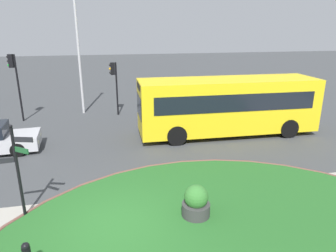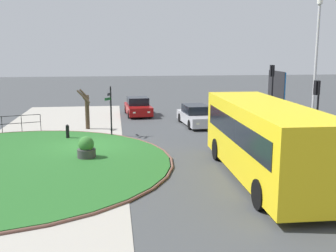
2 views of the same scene
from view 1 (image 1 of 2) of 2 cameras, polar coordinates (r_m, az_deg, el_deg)
ground at (r=9.57m, az=-9.64°, el=-18.16°), size 120.00×120.00×0.00m
signpost_directional at (r=10.06m, az=-26.14°, el=-6.81°), size 1.24×0.40×2.99m
bus_yellow at (r=16.75m, az=10.98°, el=3.85°), size 9.51×2.78×3.01m
traffic_light_near at (r=20.32m, az=-9.98°, el=8.97°), size 0.49×0.27×3.45m
traffic_light_far at (r=20.69m, az=-26.63°, el=8.76°), size 0.49×0.27×4.08m
lamppost_tall at (r=21.10m, az=-16.28°, el=13.53°), size 0.32×0.32×7.90m
planter_near_signpost at (r=9.63m, az=5.21°, el=-14.12°), size 0.86×0.86×1.10m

